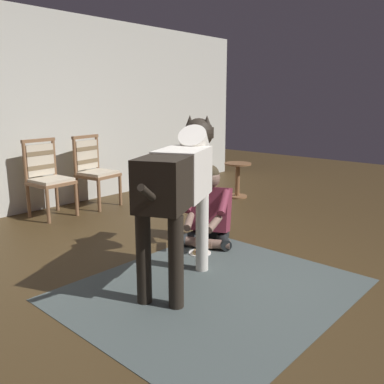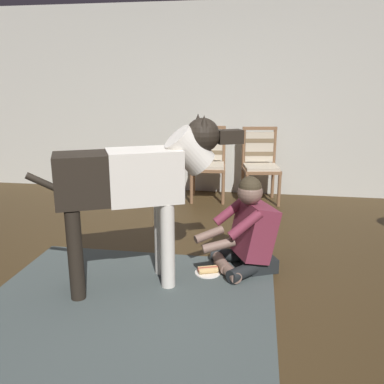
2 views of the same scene
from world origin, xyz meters
The scene contains 8 objects.
ground_plane centered at (0.00, 0.00, 0.00)m, with size 14.87×14.87×0.00m, color #3E2D18.
back_wall centered at (0.00, 3.17, 1.30)m, with size 8.59×0.10×2.60m, color beige.
area_rug centered at (-0.08, -0.13, 0.00)m, with size 2.13×1.84×0.01m, color #434D4B.
dining_chair_left_of_pair centered at (0.15, 2.77, 0.54)m, with size 0.50×0.50×0.98m.
dining_chair_right_of_pair centered at (0.85, 2.77, 0.54)m, with size 0.53×0.53×0.98m.
person_sitting_on_floor centered at (0.76, 0.60, 0.33)m, with size 0.73×0.62×0.82m.
large_dog centered at (-0.09, 0.20, 0.84)m, with size 1.50×0.82×1.33m.
hot_dog_on_plate centered at (0.44, 0.45, 0.03)m, with size 0.22×0.22×0.06m.
Camera 2 is at (0.82, -2.71, 1.57)m, focal length 38.58 mm.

